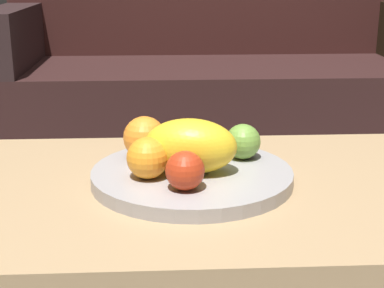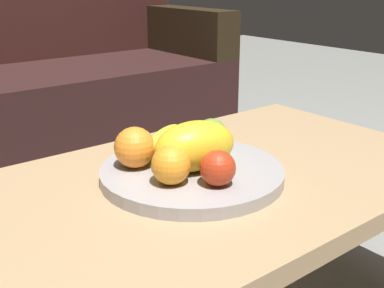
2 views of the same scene
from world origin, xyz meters
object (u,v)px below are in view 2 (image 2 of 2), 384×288
at_px(fruit_bowl, 192,173).
at_px(orange_front, 135,147).
at_px(couch, 32,90).
at_px(melon_large_front, 194,145).
at_px(apple_front, 218,168).
at_px(coffee_table, 206,195).
at_px(apple_left, 211,134).
at_px(orange_left, 171,165).
at_px(banana_bunch, 166,144).

bearing_deg(fruit_bowl, orange_front, 140.30).
xyz_separation_m(couch, melon_large_front, (-0.17, -1.34, 0.16)).
height_order(couch, apple_front, couch).
xyz_separation_m(coffee_table, apple_left, (0.08, 0.07, 0.10)).
distance_m(orange_left, apple_left, 0.21).
distance_m(apple_front, apple_left, 0.20).
relative_size(melon_large_front, orange_front, 2.03).
bearing_deg(couch, banana_bunch, -98.06).
bearing_deg(orange_left, apple_front, -42.70).
bearing_deg(apple_left, orange_front, 176.08).
xyz_separation_m(orange_left, apple_front, (0.06, -0.06, -0.00)).
bearing_deg(couch, melon_large_front, -97.35).
bearing_deg(apple_left, coffee_table, -136.00).
bearing_deg(apple_front, apple_left, 53.00).
bearing_deg(orange_left, apple_left, 28.53).
distance_m(fruit_bowl, apple_front, 0.11).
height_order(orange_front, orange_left, orange_front).
distance_m(melon_large_front, banana_bunch, 0.09).
height_order(coffee_table, orange_front, orange_front).
xyz_separation_m(coffee_table, fruit_bowl, (-0.03, 0.01, 0.05)).
height_order(coffee_table, apple_left, apple_left).
bearing_deg(melon_large_front, banana_bunch, 92.77).
xyz_separation_m(orange_left, banana_bunch, (0.07, 0.12, -0.01)).
xyz_separation_m(couch, apple_left, (-0.07, -1.27, 0.14)).
bearing_deg(fruit_bowl, banana_bunch, 95.79).
xyz_separation_m(fruit_bowl, apple_front, (-0.02, -0.10, 0.05)).
bearing_deg(orange_left, couch, 79.63).
xyz_separation_m(couch, orange_left, (-0.25, -1.37, 0.14)).
bearing_deg(apple_front, orange_left, 137.30).
bearing_deg(apple_front, coffee_table, 63.25).
bearing_deg(apple_front, orange_front, 112.63).
bearing_deg(orange_front, apple_left, -3.92).
bearing_deg(banana_bunch, fruit_bowl, -84.21).
distance_m(couch, fruit_bowl, 1.34).
relative_size(orange_front, orange_left, 1.12).
distance_m(orange_left, apple_front, 0.09).
distance_m(orange_left, banana_bunch, 0.14).
height_order(apple_front, banana_bunch, apple_front).
distance_m(coffee_table, fruit_bowl, 0.06).
relative_size(orange_left, apple_left, 1.08).
height_order(orange_left, apple_front, orange_left).
xyz_separation_m(orange_front, banana_bunch, (0.08, 0.00, -0.01)).
xyz_separation_m(apple_front, apple_left, (0.12, 0.16, 0.00)).
xyz_separation_m(orange_front, apple_left, (0.19, -0.01, -0.01)).
bearing_deg(couch, apple_left, -92.99).
bearing_deg(banana_bunch, melon_large_front, -87.23).
height_order(fruit_bowl, apple_left, apple_left).
bearing_deg(apple_left, orange_left, -151.47).
bearing_deg(melon_large_front, apple_front, -98.63).
distance_m(couch, banana_bunch, 1.27).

